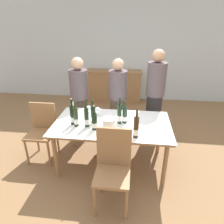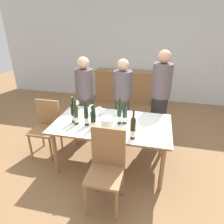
{
  "view_description": "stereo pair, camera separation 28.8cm",
  "coord_description": "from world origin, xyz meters",
  "px_view_note": "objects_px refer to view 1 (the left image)",
  "views": [
    {
      "loc": [
        0.3,
        -2.61,
        2.14
      ],
      "look_at": [
        0.0,
        0.0,
        0.92
      ],
      "focal_mm": 32.0,
      "sensor_mm": 36.0,
      "label": 1
    },
    {
      "loc": [
        0.59,
        -2.56,
        2.14
      ],
      "look_at": [
        0.0,
        0.0,
        0.92
      ],
      "focal_mm": 32.0,
      "sensor_mm": 36.0,
      "label": 2
    }
  ],
  "objects_px": {
    "wine_bottle_0": "(94,122)",
    "person_guest_right": "(155,98)",
    "wine_bottle_6": "(136,128)",
    "wine_bottle_7": "(125,115)",
    "wine_glass_0": "(73,104)",
    "wine_glass_1": "(98,110)",
    "wine_bottle_4": "(73,116)",
    "wine_bottle_5": "(119,114)",
    "wine_bottle_3": "(93,115)",
    "wine_bottle_2": "(76,117)",
    "chair_near_front": "(113,164)",
    "wine_bottle_1": "(87,118)",
    "ice_bucket": "(109,125)",
    "wine_glass_3": "(89,108)",
    "person_guest_left": "(118,102)",
    "wine_glass_2": "(137,123)",
    "chair_left_end": "(42,127)",
    "person_host": "(80,100)",
    "dining_table": "(112,127)",
    "sideboard_cabinet": "(113,86)"
  },
  "relations": [
    {
      "from": "dining_table",
      "to": "wine_glass_2",
      "type": "height_order",
      "value": "wine_glass_2"
    },
    {
      "from": "wine_bottle_5",
      "to": "wine_glass_0",
      "type": "xyz_separation_m",
      "value": [
        -0.81,
        0.36,
        -0.03
      ]
    },
    {
      "from": "wine_bottle_4",
      "to": "wine_bottle_5",
      "type": "xyz_separation_m",
      "value": [
        0.67,
        0.1,
        0.01
      ]
    },
    {
      "from": "wine_bottle_6",
      "to": "wine_glass_3",
      "type": "relative_size",
      "value": 2.65
    },
    {
      "from": "ice_bucket",
      "to": "chair_left_end",
      "type": "height_order",
      "value": "ice_bucket"
    },
    {
      "from": "wine_bottle_1",
      "to": "wine_bottle_3",
      "type": "bearing_deg",
      "value": 60.55
    },
    {
      "from": "wine_bottle_7",
      "to": "chair_near_front",
      "type": "xyz_separation_m",
      "value": [
        -0.09,
        -0.75,
        -0.29
      ]
    },
    {
      "from": "wine_bottle_1",
      "to": "person_host",
      "type": "bearing_deg",
      "value": 111.03
    },
    {
      "from": "wine_glass_0",
      "to": "wine_glass_2",
      "type": "bearing_deg",
      "value": -24.08
    },
    {
      "from": "wine_glass_2",
      "to": "person_host",
      "type": "relative_size",
      "value": 0.08
    },
    {
      "from": "wine_bottle_5",
      "to": "person_guest_right",
      "type": "bearing_deg",
      "value": 54.98
    },
    {
      "from": "wine_bottle_0",
      "to": "wine_bottle_7",
      "type": "bearing_deg",
      "value": 31.0
    },
    {
      "from": "chair_left_end",
      "to": "wine_bottle_5",
      "type": "bearing_deg",
      "value": -3.62
    },
    {
      "from": "wine_bottle_5",
      "to": "wine_bottle_4",
      "type": "bearing_deg",
      "value": -171.53
    },
    {
      "from": "wine_glass_0",
      "to": "chair_left_end",
      "type": "relative_size",
      "value": 0.18
    },
    {
      "from": "person_guest_right",
      "to": "wine_bottle_6",
      "type": "bearing_deg",
      "value": -105.47
    },
    {
      "from": "wine_bottle_5",
      "to": "wine_glass_2",
      "type": "height_order",
      "value": "wine_bottle_5"
    },
    {
      "from": "wine_glass_3",
      "to": "wine_bottle_0",
      "type": "bearing_deg",
      "value": -67.89
    },
    {
      "from": "wine_bottle_5",
      "to": "wine_glass_3",
      "type": "xyz_separation_m",
      "value": [
        -0.52,
        0.25,
        -0.04
      ]
    },
    {
      "from": "wine_bottle_7",
      "to": "chair_left_end",
      "type": "height_order",
      "value": "wine_bottle_7"
    },
    {
      "from": "wine_glass_3",
      "to": "person_guest_left",
      "type": "height_order",
      "value": "person_guest_left"
    },
    {
      "from": "wine_glass_0",
      "to": "wine_glass_1",
      "type": "distance_m",
      "value": 0.46
    },
    {
      "from": "wine_bottle_0",
      "to": "person_guest_right",
      "type": "bearing_deg",
      "value": 48.85
    },
    {
      "from": "wine_glass_0",
      "to": "person_guest_left",
      "type": "bearing_deg",
      "value": 30.28
    },
    {
      "from": "sideboard_cabinet",
      "to": "wine_bottle_7",
      "type": "relative_size",
      "value": 4.54
    },
    {
      "from": "wine_bottle_2",
      "to": "chair_near_front",
      "type": "xyz_separation_m",
      "value": [
        0.6,
        -0.56,
        -0.31
      ]
    },
    {
      "from": "wine_bottle_4",
      "to": "person_guest_right",
      "type": "bearing_deg",
      "value": 36.3
    },
    {
      "from": "wine_bottle_6",
      "to": "wine_bottle_7",
      "type": "bearing_deg",
      "value": 113.42
    },
    {
      "from": "person_guest_right",
      "to": "wine_bottle_2",
      "type": "bearing_deg",
      "value": -140.59
    },
    {
      "from": "wine_bottle_0",
      "to": "person_guest_right",
      "type": "xyz_separation_m",
      "value": [
        0.9,
        1.03,
        0.0
      ]
    },
    {
      "from": "wine_glass_2",
      "to": "person_guest_left",
      "type": "distance_m",
      "value": 0.96
    },
    {
      "from": "wine_bottle_3",
      "to": "person_host",
      "type": "relative_size",
      "value": 0.23
    },
    {
      "from": "wine_bottle_5",
      "to": "chair_near_front",
      "type": "bearing_deg",
      "value": -90.99
    },
    {
      "from": "wine_glass_2",
      "to": "person_host",
      "type": "bearing_deg",
      "value": 141.16
    },
    {
      "from": "wine_glass_1",
      "to": "wine_bottle_6",
      "type": "bearing_deg",
      "value": -43.38
    },
    {
      "from": "wine_bottle_2",
      "to": "wine_glass_1",
      "type": "height_order",
      "value": "wine_bottle_2"
    },
    {
      "from": "ice_bucket",
      "to": "wine_glass_0",
      "type": "height_order",
      "value": "ice_bucket"
    },
    {
      "from": "wine_bottle_3",
      "to": "wine_glass_1",
      "type": "relative_size",
      "value": 2.51
    },
    {
      "from": "sideboard_cabinet",
      "to": "wine_glass_1",
      "type": "distance_m",
      "value": 2.59
    },
    {
      "from": "sideboard_cabinet",
      "to": "wine_bottle_6",
      "type": "distance_m",
      "value": 3.23
    },
    {
      "from": "chair_near_front",
      "to": "chair_left_end",
      "type": "bearing_deg",
      "value": 147.45
    },
    {
      "from": "wine_bottle_5",
      "to": "wine_bottle_3",
      "type": "bearing_deg",
      "value": -175.64
    },
    {
      "from": "chair_near_front",
      "to": "person_guest_right",
      "type": "xyz_separation_m",
      "value": [
        0.58,
        1.53,
        0.29
      ]
    },
    {
      "from": "dining_table",
      "to": "wine_bottle_5",
      "type": "xyz_separation_m",
      "value": [
        0.11,
        0.01,
        0.21
      ]
    },
    {
      "from": "person_guest_right",
      "to": "dining_table",
      "type": "bearing_deg",
      "value": -129.63
    },
    {
      "from": "wine_bottle_1",
      "to": "ice_bucket",
      "type": "bearing_deg",
      "value": -17.76
    },
    {
      "from": "wine_bottle_0",
      "to": "wine_bottle_4",
      "type": "distance_m",
      "value": 0.36
    },
    {
      "from": "wine_bottle_0",
      "to": "wine_glass_3",
      "type": "distance_m",
      "value": 0.5
    },
    {
      "from": "wine_glass_0",
      "to": "wine_glass_2",
      "type": "xyz_separation_m",
      "value": [
        1.07,
        -0.48,
        -0.03
      ]
    },
    {
      "from": "wine_bottle_6",
      "to": "chair_near_front",
      "type": "bearing_deg",
      "value": -125.47
    }
  ]
}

